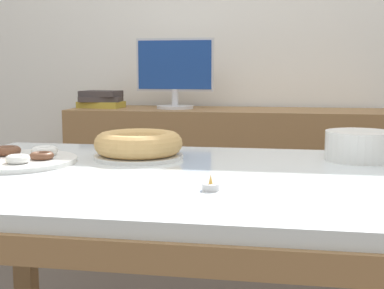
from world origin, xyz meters
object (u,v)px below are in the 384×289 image
(plate_stack, at_px, (360,146))
(pastry_platter, at_px, (13,159))
(tealight_right_edge, at_px, (211,186))
(book_stack, at_px, (101,99))
(cake_chocolate_round, at_px, (138,145))
(computer_monitor, at_px, (175,74))

(plate_stack, bearing_deg, pastry_platter, -167.37)
(plate_stack, height_order, tealight_right_edge, plate_stack)
(book_stack, bearing_deg, plate_stack, -43.24)
(pastry_platter, bearing_deg, tealight_right_edge, -22.47)
(tealight_right_edge, bearing_deg, book_stack, 116.99)
(tealight_right_edge, bearing_deg, pastry_platter, 157.53)
(book_stack, xyz_separation_m, plate_stack, (1.24, -1.17, -0.07))
(cake_chocolate_round, bearing_deg, pastry_platter, -156.88)
(cake_chocolate_round, height_order, tealight_right_edge, cake_chocolate_round)
(book_stack, bearing_deg, tealight_right_edge, -63.01)
(plate_stack, bearing_deg, computer_monitor, 125.10)
(cake_chocolate_round, bearing_deg, plate_stack, 6.91)
(plate_stack, relative_size, tealight_right_edge, 5.25)
(plate_stack, bearing_deg, cake_chocolate_round, -173.09)
(cake_chocolate_round, distance_m, tealight_right_edge, 0.50)
(pastry_platter, bearing_deg, book_stack, 98.70)
(computer_monitor, xyz_separation_m, plate_stack, (0.82, -1.16, -0.21))
(computer_monitor, bearing_deg, pastry_platter, -98.48)
(book_stack, xyz_separation_m, pastry_platter, (0.21, -1.40, -0.10))
(computer_monitor, distance_m, tealight_right_edge, 1.72)
(pastry_platter, distance_m, plate_stack, 1.05)
(book_stack, height_order, plate_stack, book_stack)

